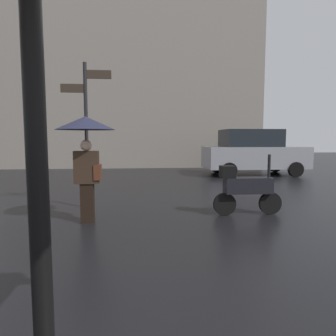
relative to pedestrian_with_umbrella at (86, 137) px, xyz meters
name	(u,v)px	position (x,y,z in m)	size (l,w,h in m)	color
pedestrian_with_umbrella	(86,137)	(0.00, 0.00, 0.00)	(1.07, 1.07, 1.95)	black
parked_scooter	(246,188)	(3.10, 0.28, -1.03)	(1.42, 0.32, 1.23)	black
parked_car_left	(253,152)	(5.81, 6.94, -0.61)	(4.23, 2.07, 1.93)	gray
street_signpost	(86,122)	(-0.19, 1.20, 0.34)	(1.08, 0.08, 3.18)	black
building_block	(131,24)	(0.57, 11.85, 6.25)	(14.08, 3.18, 15.67)	gray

